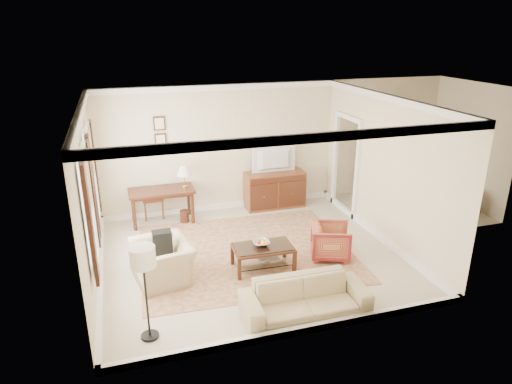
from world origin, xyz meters
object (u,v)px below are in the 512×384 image
coffee_table (263,251)px  striped_armchair (331,240)px  sideboard (275,190)px  tv (275,152)px  sofa (305,293)px  writing_desk (162,194)px  club_armchair (163,255)px

coffee_table → striped_armchair: size_ratio=1.50×
coffee_table → striped_armchair: striped_armchair is taller
sideboard → tv: (0.00, -0.02, 0.93)m
coffee_table → striped_armchair: 1.34m
tv → sofa: tv is taller
writing_desk → striped_armchair: size_ratio=1.96×
striped_armchair → club_armchair: size_ratio=0.69×
tv → coffee_table: tv is taller
writing_desk → coffee_table: writing_desk is taller
sideboard → tv: bearing=-90.0°
sofa → tv: bearing=77.8°
sideboard → striped_armchair: (0.16, -2.71, -0.07)m
tv → club_armchair: size_ratio=0.96×
sideboard → club_armchair: 3.90m
sofa → club_armchair: bearing=140.3°
coffee_table → club_armchair: (-1.73, 0.16, 0.11)m
sideboard → club_armchair: club_armchair is taller
club_armchair → sofa: 2.53m
tv → club_armchair: tv is taller
tv → sofa: 4.45m
writing_desk → sofa: (1.65, -4.09, -0.28)m
tv → sideboard: bearing=-90.0°
sideboard → coffee_table: size_ratio=1.30×
sideboard → coffee_table: (-1.18, -2.75, -0.09)m
writing_desk → sofa: writing_desk is taller
coffee_table → sofa: bearing=-83.2°
sideboard → tv: tv is taller
striped_armchair → sofa: 1.93m
striped_armchair → writing_desk: bearing=68.5°
writing_desk → club_armchair: 2.46m
striped_armchair → sofa: bearing=163.8°
striped_armchair → sideboard: bearing=24.2°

